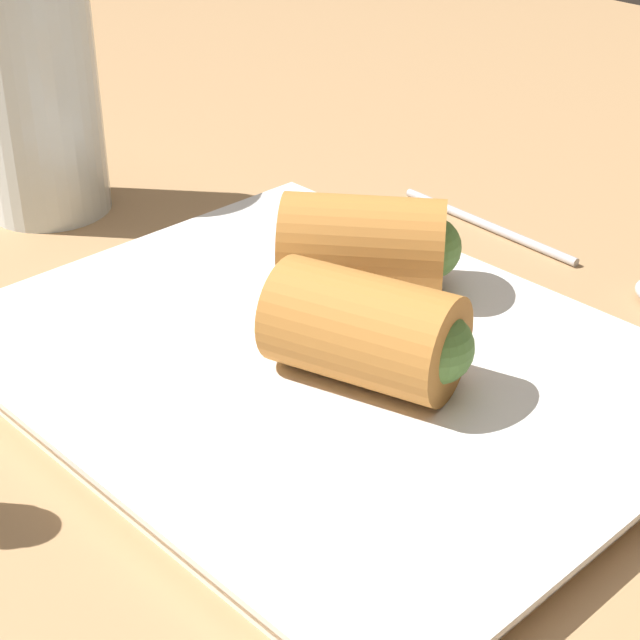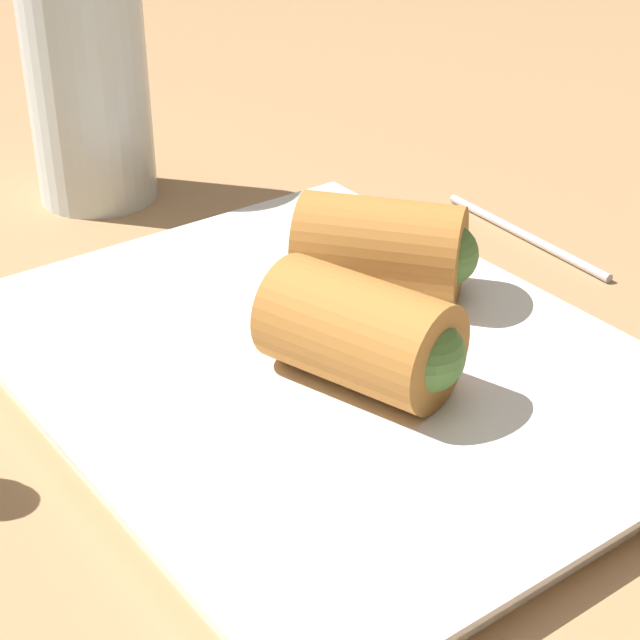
{
  "view_description": "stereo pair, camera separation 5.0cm",
  "coord_description": "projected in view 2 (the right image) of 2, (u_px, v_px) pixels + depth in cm",
  "views": [
    {
      "loc": [
        -29.94,
        27.55,
        28.29
      ],
      "look_at": [
        -1.43,
        0.23,
        5.36
      ],
      "focal_mm": 60.0,
      "sensor_mm": 36.0,
      "label": 1
    },
    {
      "loc": [
        -33.17,
        23.72,
        28.29
      ],
      "look_at": [
        -1.43,
        0.23,
        5.36
      ],
      "focal_mm": 60.0,
      "sensor_mm": 36.0,
      "label": 2
    }
  ],
  "objects": [
    {
      "name": "table_surface",
      "position": [
        305.0,
        388.0,
        0.49
      ],
      "size": [
        180.0,
        140.0,
        2.0
      ],
      "color": "#A87F54",
      "rests_on": "ground"
    },
    {
      "name": "serving_plate",
      "position": [
        320.0,
        371.0,
        0.47
      ],
      "size": [
        30.61,
        24.18,
        1.5
      ],
      "color": "white",
      "rests_on": "table_surface"
    },
    {
      "name": "roll_front_left",
      "position": [
        389.0,
        248.0,
        0.51
      ],
      "size": [
        8.97,
        8.5,
        4.65
      ],
      "color": "#B77533",
      "rests_on": "serving_plate"
    },
    {
      "name": "roll_front_right",
      "position": [
        371.0,
        334.0,
        0.44
      ],
      "size": [
        8.95,
        6.76,
        4.65
      ],
      "color": "#B77533",
      "rests_on": "serving_plate"
    },
    {
      "name": "drinking_glass",
      "position": [
        88.0,
        88.0,
        0.62
      ],
      "size": [
        7.08,
        7.08,
        13.58
      ],
      "color": "silver",
      "rests_on": "table_surface"
    }
  ]
}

